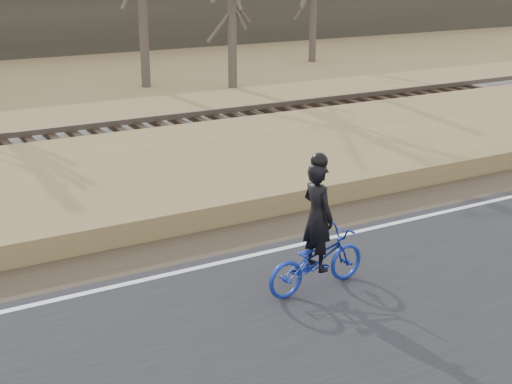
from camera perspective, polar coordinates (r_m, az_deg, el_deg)
ground at (r=11.22m, az=-13.80°, el=-8.71°), size 120.00×120.00×0.00m
edge_line at (r=11.37m, az=-14.11°, el=-8.00°), size 120.00×0.12×0.01m
shoulder at (r=12.27m, az=-15.40°, el=-6.32°), size 120.00×1.60×0.04m
embankment at (r=14.94m, az=-18.42°, el=-1.30°), size 120.00×5.00×0.44m
cyclist at (r=11.01m, az=4.89°, el=-4.40°), size 1.84×0.77×2.20m
bare_tree_right at (r=28.47m, az=-1.94°, el=14.68°), size 0.36×0.36×6.36m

